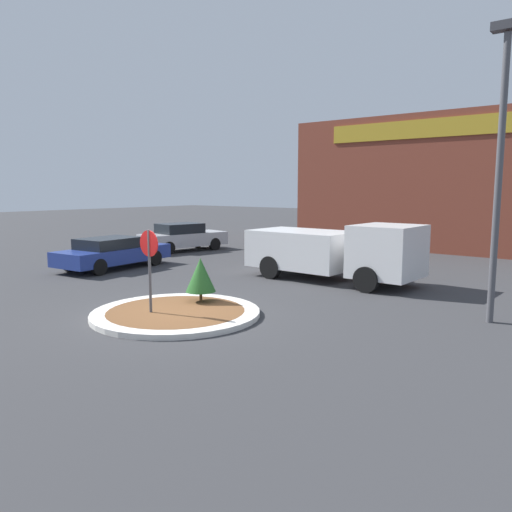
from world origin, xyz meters
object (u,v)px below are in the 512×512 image
parked_sedan_silver (183,237)px  parked_sedan_blue (112,252)px  stop_sign (149,258)px  utility_truck (333,250)px  light_pole (500,153)px

parked_sedan_silver → parked_sedan_blue: bearing=-150.1°
stop_sign → parked_sedan_blue: bearing=150.3°
stop_sign → utility_truck: (1.12, 7.19, -0.44)m
stop_sign → utility_truck: bearing=81.2°
utility_truck → light_pole: (5.67, -2.45, 2.94)m
utility_truck → light_pole: bearing=-21.8°
parked_sedan_silver → light_pole: 17.09m
utility_truck → light_pole: 6.84m
parked_sedan_blue → stop_sign: bearing=-124.8°
stop_sign → parked_sedan_blue: stop_sign is taller
utility_truck → parked_sedan_blue: 8.91m
parked_sedan_blue → light_pole: light_pole is taller
stop_sign → light_pole: bearing=34.9°
stop_sign → parked_sedan_blue: size_ratio=0.46×
utility_truck → parked_sedan_blue: (-8.35, -3.07, -0.42)m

